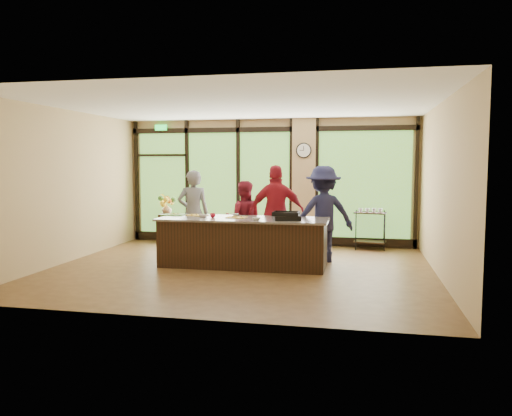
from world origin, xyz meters
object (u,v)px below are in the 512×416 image
at_px(island_base, 243,243).
at_px(roasting_pan, 286,218).
at_px(bar_cart, 370,225).
at_px(cook_right, 323,214).
at_px(flower_stand, 167,228).
at_px(cook_left, 193,213).

height_order(island_base, roasting_pan, roasting_pan).
xyz_separation_m(roasting_pan, bar_cart, (1.55, 2.54, -0.40)).
xyz_separation_m(island_base, cook_right, (1.45, 0.74, 0.51)).
relative_size(cook_right, flower_stand, 2.68).
distance_m(roasting_pan, flower_stand, 4.19).
bearing_deg(roasting_pan, cook_right, 36.39).
distance_m(cook_right, flower_stand, 4.28).
distance_m(cook_left, flower_stand, 1.98).
height_order(flower_stand, bar_cart, bar_cart).
bearing_deg(island_base, flower_stand, 136.75).
relative_size(island_base, cook_right, 1.63).
height_order(cook_right, roasting_pan, cook_right).
bearing_deg(cook_left, cook_right, 155.18).
height_order(cook_left, bar_cart, cook_left).
distance_m(island_base, bar_cart, 3.37).
bearing_deg(cook_right, island_base, 8.92).
height_order(roasting_pan, bar_cart, roasting_pan).
height_order(island_base, cook_left, cook_left).
bearing_deg(roasting_pan, island_base, 149.20).
height_order(cook_right, flower_stand, cook_right).
bearing_deg(cook_right, cook_left, -20.20).
xyz_separation_m(cook_left, cook_right, (2.73, -0.11, 0.05)).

